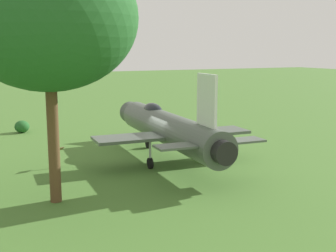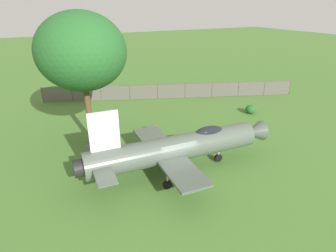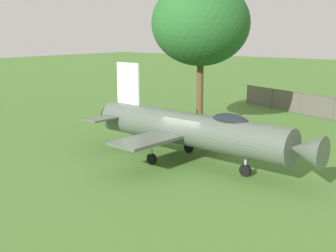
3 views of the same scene
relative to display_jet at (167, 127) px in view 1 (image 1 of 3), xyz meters
name	(u,v)px [view 1 (image 1 of 3)]	position (x,y,z in m)	size (l,w,h in m)	color
ground_plane	(169,161)	(-0.38, 0.02, -1.89)	(200.00, 200.00, 0.00)	#47722D
display_jet	(167,127)	(0.00, 0.00, 0.00)	(14.05, 8.98, 5.21)	#4C564C
shade_tree	(48,17)	(-4.48, 7.30, 5.66)	(6.75, 7.19, 10.52)	brown
shrub_near_fence	(22,127)	(12.30, 6.44, -1.42)	(1.12, 1.11, 0.94)	#235B26
info_plaque	(58,152)	(0.90, 6.07, -1.04)	(0.49, 0.66, 1.14)	#333333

